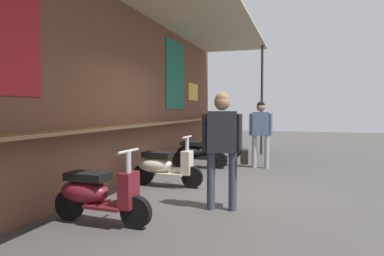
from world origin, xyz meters
The scene contains 8 objects.
ground_plane centered at (0.00, 0.00, 0.00)m, with size 35.82×35.82×0.00m, color #474442.
market_stall_facade centered at (0.01, 1.87, 2.04)m, with size 12.79×2.44×3.70m.
scooter_maroon centered at (-2.28, 1.08, 0.39)m, with size 0.47×1.40×0.97m.
scooter_cream centered at (0.01, 1.08, 0.39)m, with size 0.46×1.40×0.97m.
scooter_black centered at (2.22, 1.08, 0.39)m, with size 0.46×1.40×0.97m.
scooter_red centered at (4.47, 1.08, 0.39)m, with size 0.46×1.40×0.97m.
shopper_with_handbag centered at (-1.21, -0.35, 1.05)m, with size 0.36×0.67×1.71m.
shopper_browsing centered at (2.64, -0.46, 1.02)m, with size 0.23×0.57×1.66m.
Camera 1 is at (-6.12, -1.42, 1.46)m, focal length 32.63 mm.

